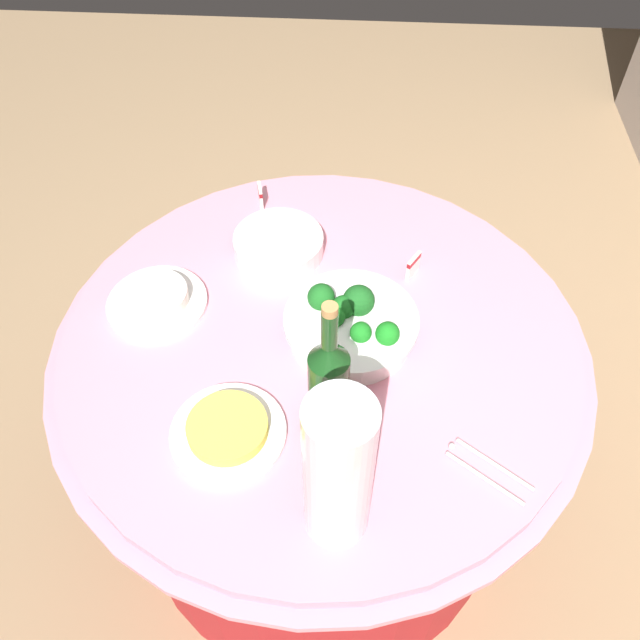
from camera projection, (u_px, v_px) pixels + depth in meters
name	position (u px, v px, depth m)	size (l,w,h in m)	color
ground_plane	(320.00, 491.00, 1.97)	(6.00, 6.00, 0.00)	#9E7F5B
buffet_table	(320.00, 425.00, 1.68)	(1.16, 1.16, 0.74)	maroon
broccoli_bowl	(351.00, 324.00, 1.37)	(0.28, 0.28, 0.11)	white
plate_stack	(279.00, 245.00, 1.55)	(0.21, 0.21, 0.05)	white
wine_bottle	(329.00, 384.00, 1.17)	(0.07, 0.07, 0.34)	#154017
decorative_fruit_vase	(338.00, 475.00, 1.02)	(0.11, 0.11, 0.34)	silver
serving_tongs	(486.00, 469.00, 1.20)	(0.13, 0.16, 0.01)	silver
food_plate_fried_egg	(228.00, 430.00, 1.24)	(0.22, 0.22, 0.04)	white
food_plate_rice	(156.00, 299.00, 1.45)	(0.22, 0.22, 0.04)	white
label_placard_front	(260.00, 195.00, 1.66)	(0.05, 0.02, 0.05)	white
label_placard_mid	(413.00, 265.00, 1.50)	(0.05, 0.03, 0.05)	white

